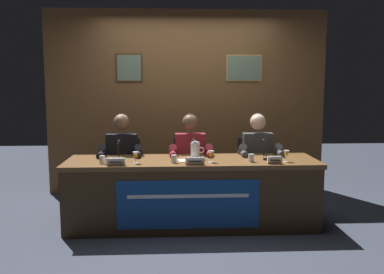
# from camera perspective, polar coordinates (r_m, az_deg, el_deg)

# --- Properties ---
(ground_plane) EXTENTS (12.00, 12.00, 0.00)m
(ground_plane) POSITION_cam_1_polar(r_m,az_deg,el_deg) (4.77, 0.00, -11.94)
(ground_plane) COLOR #383D4C
(wall_back_panelled) EXTENTS (3.96, 0.14, 2.60)m
(wall_back_panelled) POSITION_cam_1_polar(r_m,az_deg,el_deg) (5.96, -0.70, 4.78)
(wall_back_panelled) COLOR brown
(wall_back_panelled) RESTS_ON ground_plane
(conference_table) EXTENTS (2.76, 0.77, 0.75)m
(conference_table) POSITION_cam_1_polar(r_m,az_deg,el_deg) (4.53, 0.05, -6.38)
(conference_table) COLOR brown
(conference_table) RESTS_ON ground_plane
(chair_left) EXTENTS (0.44, 0.44, 0.89)m
(chair_left) POSITION_cam_1_polar(r_m,az_deg,el_deg) (5.23, -9.37, -5.39)
(chair_left) COLOR black
(chair_left) RESTS_ON ground_plane
(panelist_left) EXTENTS (0.51, 0.48, 1.22)m
(panelist_left) POSITION_cam_1_polar(r_m,az_deg,el_deg) (4.98, -9.69, -2.80)
(panelist_left) COLOR black
(panelist_left) RESTS_ON ground_plane
(nameplate_left) EXTENTS (0.19, 0.06, 0.08)m
(nameplate_left) POSITION_cam_1_polar(r_m,az_deg,el_deg) (4.31, -10.45, -3.35)
(nameplate_left) COLOR white
(nameplate_left) RESTS_ON conference_table
(juice_glass_left) EXTENTS (0.06, 0.06, 0.12)m
(juice_glass_left) POSITION_cam_1_polar(r_m,az_deg,el_deg) (4.38, -7.78, -2.52)
(juice_glass_left) COLOR white
(juice_glass_left) RESTS_ON conference_table
(water_cup_left) EXTENTS (0.06, 0.06, 0.08)m
(water_cup_left) POSITION_cam_1_polar(r_m,az_deg,el_deg) (4.43, -12.25, -3.13)
(water_cup_left) COLOR silver
(water_cup_left) RESTS_ON conference_table
(microphone_left) EXTENTS (0.06, 0.17, 0.22)m
(microphone_left) POSITION_cam_1_polar(r_m,az_deg,el_deg) (4.57, -10.13, -2.30)
(microphone_left) COLOR black
(microphone_left) RESTS_ON conference_table
(chair_center) EXTENTS (0.44, 0.44, 0.89)m
(chair_center) POSITION_cam_1_polar(r_m,az_deg,el_deg) (5.20, -0.32, -5.36)
(chair_center) COLOR black
(chair_center) RESTS_ON ground_plane
(panelist_center) EXTENTS (0.51, 0.48, 1.22)m
(panelist_center) POSITION_cam_1_polar(r_m,az_deg,el_deg) (4.95, -0.22, -2.75)
(panelist_center) COLOR black
(panelist_center) RESTS_ON ground_plane
(nameplate_center) EXTENTS (0.20, 0.06, 0.08)m
(nameplate_center) POSITION_cam_1_polar(r_m,az_deg,el_deg) (4.28, 0.41, -3.31)
(nameplate_center) COLOR white
(nameplate_center) RESTS_ON conference_table
(juice_glass_center) EXTENTS (0.06, 0.06, 0.12)m
(juice_glass_center) POSITION_cam_1_polar(r_m,az_deg,el_deg) (4.41, 2.65, -2.39)
(juice_glass_center) COLOR white
(juice_glass_center) RESTS_ON conference_table
(water_cup_center) EXTENTS (0.06, 0.06, 0.08)m
(water_cup_center) POSITION_cam_1_polar(r_m,az_deg,el_deg) (4.38, -2.49, -3.09)
(water_cup_center) COLOR silver
(water_cup_center) RESTS_ON conference_table
(microphone_center) EXTENTS (0.06, 0.17, 0.22)m
(microphone_center) POSITION_cam_1_polar(r_m,az_deg,el_deg) (4.58, 0.30, -2.15)
(microphone_center) COLOR black
(microphone_center) RESTS_ON conference_table
(chair_right) EXTENTS (0.44, 0.44, 0.89)m
(chair_right) POSITION_cam_1_polar(r_m,az_deg,el_deg) (5.30, 8.61, -5.20)
(chair_right) COLOR black
(chair_right) RESTS_ON ground_plane
(panelist_right) EXTENTS (0.51, 0.48, 1.22)m
(panelist_right) POSITION_cam_1_polar(r_m,az_deg,el_deg) (5.05, 9.12, -2.64)
(panelist_right) COLOR black
(panelist_right) RESTS_ON ground_plane
(nameplate_right) EXTENTS (0.15, 0.06, 0.08)m
(nameplate_right) POSITION_cam_1_polar(r_m,az_deg,el_deg) (4.42, 11.30, -3.10)
(nameplate_right) COLOR white
(nameplate_right) RESTS_ON conference_table
(juice_glass_right) EXTENTS (0.06, 0.06, 0.12)m
(juice_glass_right) POSITION_cam_1_polar(r_m,az_deg,el_deg) (4.55, 12.87, -2.27)
(juice_glass_right) COLOR white
(juice_glass_right) RESTS_ON conference_table
(water_cup_right) EXTENTS (0.06, 0.06, 0.08)m
(water_cup_right) POSITION_cam_1_polar(r_m,az_deg,el_deg) (4.48, 8.16, -2.93)
(water_cup_right) COLOR silver
(water_cup_right) RESTS_ON conference_table
(microphone_right) EXTENTS (0.06, 0.17, 0.22)m
(microphone_right) POSITION_cam_1_polar(r_m,az_deg,el_deg) (4.64, 10.04, -2.13)
(microphone_right) COLOR black
(microphone_right) RESTS_ON conference_table
(water_pitcher_central) EXTENTS (0.15, 0.10, 0.21)m
(water_pitcher_central) POSITION_cam_1_polar(r_m,az_deg,el_deg) (4.59, 0.46, -1.88)
(water_pitcher_central) COLOR silver
(water_pitcher_central) RESTS_ON conference_table
(document_stack_center) EXTENTS (0.24, 0.19, 0.01)m
(document_stack_center) POSITION_cam_1_polar(r_m,az_deg,el_deg) (4.48, -0.54, -3.25)
(document_stack_center) COLOR white
(document_stack_center) RESTS_ON conference_table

